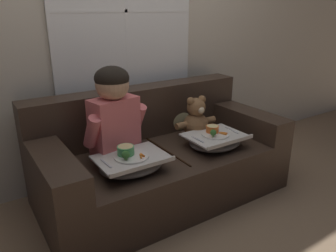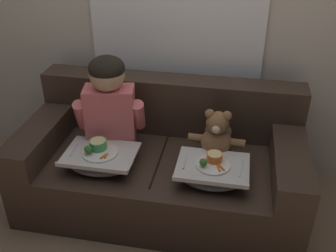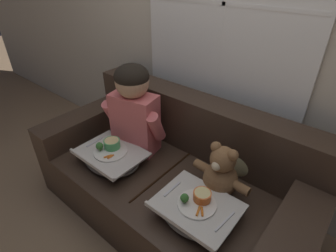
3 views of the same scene
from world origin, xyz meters
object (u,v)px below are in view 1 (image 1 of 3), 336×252
(throw_pillow_behind_child, at_px, (103,129))
(lap_tray_teddy, at_px, (215,140))
(lap_tray_child, at_px, (132,163))
(throw_pillow_behind_teddy, at_px, (180,113))
(teddy_bear, at_px, (196,120))
(couch, at_px, (159,158))
(child_figure, at_px, (114,109))

(throw_pillow_behind_child, xyz_separation_m, lap_tray_teddy, (0.73, -0.48, -0.10))
(lap_tray_child, xyz_separation_m, lap_tray_teddy, (0.73, -0.00, -0.00))
(throw_pillow_behind_teddy, xyz_separation_m, lap_tray_child, (-0.74, -0.48, -0.09))
(lap_tray_teddy, bearing_deg, teddy_bear, 90.01)
(couch, bearing_deg, throw_pillow_behind_child, 147.80)
(throw_pillow_behind_child, height_order, child_figure, child_figure)
(throw_pillow_behind_child, height_order, lap_tray_teddy, throw_pillow_behind_child)
(throw_pillow_behind_teddy, relative_size, teddy_bear, 0.83)
(child_figure, distance_m, lap_tray_child, 0.40)
(teddy_bear, relative_size, lap_tray_teddy, 0.85)
(couch, xyz_separation_m, throw_pillow_behind_teddy, (0.37, 0.23, 0.26))
(couch, height_order, lap_tray_child, couch)
(couch, xyz_separation_m, lap_tray_child, (-0.37, -0.25, 0.16))
(lap_tray_teddy, bearing_deg, child_figure, 161.18)
(lap_tray_teddy, bearing_deg, lap_tray_child, 179.98)
(throw_pillow_behind_teddy, height_order, lap_tray_teddy, throw_pillow_behind_teddy)
(couch, height_order, throw_pillow_behind_child, couch)
(child_figure, relative_size, lap_tray_child, 1.44)
(couch, distance_m, child_figure, 0.60)
(teddy_bear, xyz_separation_m, lap_tray_child, (-0.73, -0.25, -0.09))
(lap_tray_child, bearing_deg, child_figure, 89.54)
(teddy_bear, height_order, lap_tray_child, teddy_bear)
(throw_pillow_behind_teddy, xyz_separation_m, lap_tray_teddy, (-0.00, -0.48, -0.10))
(throw_pillow_behind_child, height_order, throw_pillow_behind_teddy, throw_pillow_behind_child)
(couch, bearing_deg, teddy_bear, -1.24)
(throw_pillow_behind_child, relative_size, lap_tray_teddy, 0.74)
(lap_tray_child, height_order, lap_tray_teddy, lap_tray_child)
(couch, relative_size, teddy_bear, 4.95)
(teddy_bear, bearing_deg, throw_pillow_behind_teddy, 89.94)
(couch, relative_size, child_figure, 2.84)
(throw_pillow_behind_teddy, distance_m, lap_tray_teddy, 0.49)
(throw_pillow_behind_child, relative_size, teddy_bear, 0.87)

